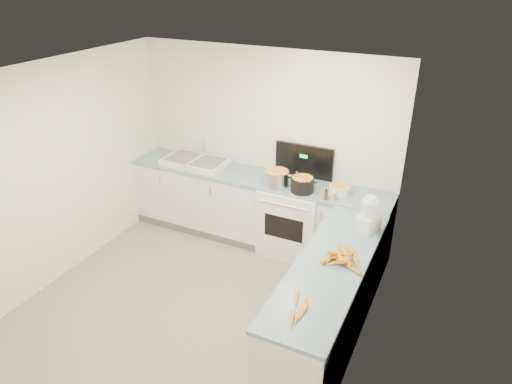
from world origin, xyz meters
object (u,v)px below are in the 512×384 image
at_px(stove, 294,218).
at_px(spice_jar, 333,196).
at_px(mixing_bowl, 339,190).
at_px(extract_bottle, 326,195).
at_px(black_pot, 302,185).
at_px(sink, 196,161).
at_px(food_processor, 369,215).
at_px(steel_pot, 277,179).

xyz_separation_m(stove, spice_jar, (0.54, -0.18, 0.51)).
xyz_separation_m(mixing_bowl, extract_bottle, (-0.10, -0.19, -0.00)).
height_order(black_pot, extract_bottle, black_pot).
relative_size(black_pot, extract_bottle, 2.56).
height_order(sink, black_pot, sink).
xyz_separation_m(mixing_bowl, food_processor, (0.49, -0.63, 0.11)).
bearing_deg(spice_jar, sink, 174.26).
bearing_deg(spice_jar, black_pot, 172.12).
bearing_deg(steel_pot, extract_bottle, -7.32).
relative_size(black_pot, food_processor, 0.74).
bearing_deg(extract_bottle, food_processor, -36.81).
xyz_separation_m(steel_pot, extract_bottle, (0.65, -0.08, -0.04)).
bearing_deg(sink, spice_jar, -5.74).
height_order(extract_bottle, spice_jar, extract_bottle).
bearing_deg(sink, mixing_bowl, -1.00).
height_order(black_pot, spice_jar, black_pot).
distance_m(sink, mixing_bowl, 2.01).
bearing_deg(sink, black_pot, -5.20).
bearing_deg(black_pot, mixing_bowl, 14.68).
xyz_separation_m(spice_jar, food_processor, (0.51, -0.47, 0.11)).
height_order(sink, food_processor, food_processor).
distance_m(steel_pot, extract_bottle, 0.66).
bearing_deg(steel_pot, spice_jar, -4.39).
bearing_deg(black_pot, spice_jar, -7.88).
xyz_separation_m(stove, mixing_bowl, (0.56, -0.02, 0.52)).
xyz_separation_m(stove, black_pot, (0.14, -0.13, 0.54)).
xyz_separation_m(stove, sink, (-1.45, 0.02, 0.50)).
xyz_separation_m(stove, steel_pot, (-0.19, -0.13, 0.56)).
height_order(stove, extract_bottle, stove).
bearing_deg(extract_bottle, spice_jar, 18.88).
distance_m(stove, steel_pot, 0.60).
relative_size(extract_bottle, food_processor, 0.29).
relative_size(sink, extract_bottle, 7.95).
bearing_deg(spice_jar, extract_bottle, -161.12).
height_order(steel_pot, spice_jar, steel_pot).
bearing_deg(sink, stove, -0.62).
relative_size(mixing_bowl, spice_jar, 2.48).
bearing_deg(sink, extract_bottle, -6.79).
bearing_deg(mixing_bowl, sink, 179.00).
xyz_separation_m(sink, mixing_bowl, (2.01, -0.04, 0.02)).
height_order(sink, extract_bottle, sink).
bearing_deg(sink, steel_pot, -6.52).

